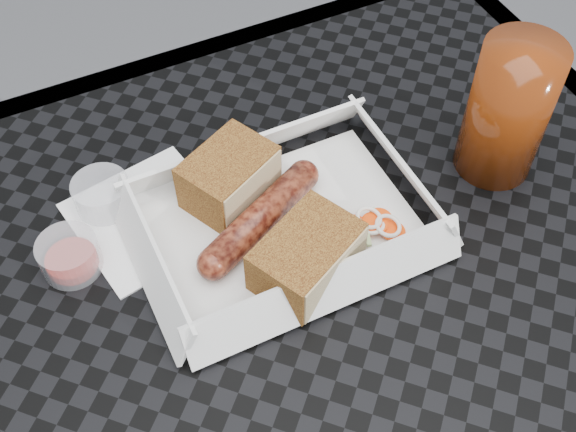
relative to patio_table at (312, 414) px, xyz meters
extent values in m
cube|color=black|center=(0.00, 0.00, 0.07)|extent=(0.80, 0.80, 0.01)
cube|color=black|center=(0.00, 0.39, 0.06)|extent=(0.80, 0.03, 0.03)
cylinder|color=black|center=(0.35, 0.35, -0.30)|extent=(0.03, 0.03, 0.73)
cube|color=white|center=(0.04, 0.13, 0.08)|extent=(0.22, 0.15, 0.00)
cylinder|color=brown|center=(0.02, 0.14, 0.09)|extent=(0.12, 0.08, 0.03)
sphere|color=brown|center=(0.07, 0.17, 0.09)|extent=(0.03, 0.03, 0.03)
sphere|color=brown|center=(-0.03, 0.11, 0.09)|extent=(0.03, 0.03, 0.03)
cube|color=brown|center=(0.01, 0.18, 0.10)|extent=(0.09, 0.08, 0.05)
cube|color=brown|center=(0.03, 0.08, 0.10)|extent=(0.10, 0.09, 0.04)
cylinder|color=#FF490B|center=(0.10, 0.10, 0.08)|extent=(0.02, 0.02, 0.00)
torus|color=white|center=(0.11, 0.09, 0.08)|extent=(0.02, 0.02, 0.00)
cube|color=#B2D17F|center=(0.11, 0.10, 0.08)|extent=(0.02, 0.02, 0.00)
cube|color=white|center=(-0.06, 0.20, 0.08)|extent=(0.14, 0.14, 0.00)
cylinder|color=#9A140B|center=(-0.14, 0.17, 0.09)|extent=(0.05, 0.05, 0.03)
cylinder|color=silver|center=(-0.09, 0.22, 0.09)|extent=(0.05, 0.05, 0.03)
cylinder|color=#5E2108|center=(0.24, 0.12, 0.14)|extent=(0.07, 0.07, 0.13)
camera|label=1|loc=(-0.12, -0.20, 0.58)|focal=45.00mm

